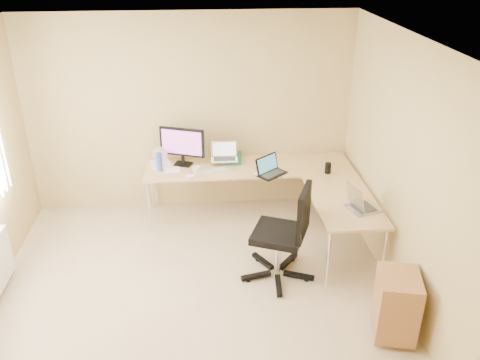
{
  "coord_description": "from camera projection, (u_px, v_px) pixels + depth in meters",
  "views": [
    {
      "loc": [
        0.12,
        -3.96,
        3.4
      ],
      "look_at": [
        0.55,
        1.1,
        0.9
      ],
      "focal_mm": 37.4,
      "sensor_mm": 36.0,
      "label": 1
    }
  ],
  "objects": [
    {
      "name": "laptop_return",
      "position": [
        364.0,
        199.0,
        5.36
      ],
      "size": [
        0.44,
        0.39,
        0.25
      ],
      "primitive_type": "cube",
      "rotation": [
        0.0,
        0.0,
        1.87
      ],
      "color": "#AFAEB5",
      "rests_on": "desk_return"
    },
    {
      "name": "papers",
      "position": [
        172.0,
        168.0,
        6.35
      ],
      "size": [
        0.22,
        0.3,
        0.01
      ],
      "primitive_type": "cube",
      "rotation": [
        0.0,
        0.0,
        0.1
      ],
      "color": "white",
      "rests_on": "desk_main"
    },
    {
      "name": "mouse",
      "position": [
        258.0,
        174.0,
        6.15
      ],
      "size": [
        0.12,
        0.08,
        0.04
      ],
      "primitive_type": "ellipsoid",
      "rotation": [
        0.0,
        0.0,
        0.12
      ],
      "color": "beige",
      "rests_on": "desk_main"
    },
    {
      "name": "black_cup",
      "position": [
        328.0,
        168.0,
        6.2
      ],
      "size": [
        0.09,
        0.09,
        0.13
      ],
      "primitive_type": "cylinder",
      "rotation": [
        0.0,
        0.0,
        0.26
      ],
      "color": "black",
      "rests_on": "desk_main"
    },
    {
      "name": "wall_back",
      "position": [
        190.0,
        115.0,
        6.47
      ],
      "size": [
        4.5,
        0.0,
        4.5
      ],
      "primitive_type": "plane",
      "rotation": [
        1.57,
        0.0,
        0.0
      ],
      "color": "tan",
      "rests_on": "ground"
    },
    {
      "name": "floor",
      "position": [
        195.0,
        310.0,
        5.04
      ],
      "size": [
        4.5,
        4.5,
        0.0
      ],
      "primitive_type": "plane",
      "color": "tan",
      "rests_on": "ground"
    },
    {
      "name": "laptop_center",
      "position": [
        224.0,
        152.0,
        6.41
      ],
      "size": [
        0.35,
        0.27,
        0.22
      ],
      "primitive_type": "cube",
      "rotation": [
        0.0,
        0.0,
        -0.03
      ],
      "color": "silver",
      "rests_on": "desk_main"
    },
    {
      "name": "white_box",
      "position": [
        160.0,
        164.0,
        6.37
      ],
      "size": [
        0.27,
        0.23,
        0.08
      ],
      "primitive_type": "cube",
      "rotation": [
        0.0,
        0.0,
        0.36
      ],
      "color": "white",
      "rests_on": "desk_main"
    },
    {
      "name": "book_stack",
      "position": [
        232.0,
        158.0,
        6.57
      ],
      "size": [
        0.28,
        0.36,
        0.06
      ],
      "primitive_type": "cube",
      "rotation": [
        0.0,
        0.0,
        -0.09
      ],
      "color": "#1E5C4F",
      "rests_on": "desk_main"
    },
    {
      "name": "mug",
      "position": [
        196.0,
        170.0,
        6.19
      ],
      "size": [
        0.1,
        0.1,
        0.09
      ],
      "primitive_type": "imported",
      "rotation": [
        0.0,
        0.0,
        0.02
      ],
      "color": "white",
      "rests_on": "desk_main"
    },
    {
      "name": "wall_right",
      "position": [
        417.0,
        187.0,
        4.62
      ],
      "size": [
        0.0,
        4.5,
        4.5
      ],
      "primitive_type": "plane",
      "rotation": [
        1.57,
        0.0,
        -1.57
      ],
      "color": "tan",
      "rests_on": "ground"
    },
    {
      "name": "desk_fan",
      "position": [
        160.0,
        157.0,
        6.38
      ],
      "size": [
        0.23,
        0.23,
        0.24
      ],
      "primitive_type": "cylinder",
      "rotation": [
        0.0,
        0.0,
        0.26
      ],
      "color": "beige",
      "rests_on": "desk_main"
    },
    {
      "name": "office_chair",
      "position": [
        278.0,
        237.0,
        5.33
      ],
      "size": [
        0.88,
        0.88,
        1.12
      ],
      "primitive_type": "cube",
      "rotation": [
        0.0,
        0.0,
        -0.39
      ],
      "color": "black",
      "rests_on": "ground"
    },
    {
      "name": "cabinet",
      "position": [
        396.0,
        304.0,
        4.57
      ],
      "size": [
        0.46,
        0.52,
        0.62
      ],
      "primitive_type": "cube",
      "rotation": [
        0.0,
        0.0,
        -0.23
      ],
      "color": "olive",
      "rests_on": "ground"
    },
    {
      "name": "desk_main",
      "position": [
        248.0,
        191.0,
        6.58
      ],
      "size": [
        2.65,
        0.7,
        0.73
      ],
      "primitive_type": "cube",
      "color": "tan",
      "rests_on": "ground"
    },
    {
      "name": "desk_return",
      "position": [
        341.0,
        227.0,
        5.76
      ],
      "size": [
        0.7,
        1.3,
        0.73
      ],
      "primitive_type": "cube",
      "color": "tan",
      "rests_on": "ground"
    },
    {
      "name": "keyboard",
      "position": [
        212.0,
        171.0,
        6.25
      ],
      "size": [
        0.41,
        0.22,
        0.02
      ],
      "primitive_type": "cube",
      "rotation": [
        0.0,
        0.0,
        0.3
      ],
      "color": "beige",
      "rests_on": "desk_main"
    },
    {
      "name": "water_bottle",
      "position": [
        159.0,
        162.0,
        6.23
      ],
      "size": [
        0.07,
        0.07,
        0.24
      ],
      "primitive_type": "cylinder",
      "rotation": [
        0.0,
        0.0,
        -0.06
      ],
      "color": "#2C4CA9",
      "rests_on": "desk_main"
    },
    {
      "name": "ceiling",
      "position": [
        182.0,
        49.0,
        3.89
      ],
      "size": [
        4.5,
        4.5,
        0.0
      ],
      "primitive_type": "plane",
      "rotation": [
        3.14,
        0.0,
        0.0
      ],
      "color": "white",
      "rests_on": "ground"
    },
    {
      "name": "laptop_black",
      "position": [
        272.0,
        166.0,
        6.14
      ],
      "size": [
        0.45,
        0.44,
        0.23
      ],
      "primitive_type": "cube",
      "rotation": [
        0.0,
        0.0,
        0.69
      ],
      "color": "black",
      "rests_on": "desk_main"
    },
    {
      "name": "monitor",
      "position": [
        182.0,
        147.0,
        6.34
      ],
      "size": [
        0.62,
        0.38,
        0.5
      ],
      "primitive_type": "cube",
      "rotation": [
        0.0,
        0.0,
        -0.35
      ],
      "color": "black",
      "rests_on": "desk_main"
    },
    {
      "name": "cd_stack",
      "position": [
        190.0,
        177.0,
        6.09
      ],
      "size": [
        0.15,
        0.15,
        0.03
      ],
      "primitive_type": "cylinder",
      "rotation": [
        0.0,
        0.0,
        0.3
      ],
      "color": "silver",
      "rests_on": "desk_main"
    }
  ]
}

